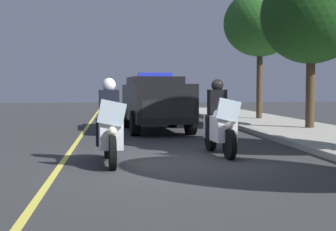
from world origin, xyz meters
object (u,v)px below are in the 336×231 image
Objects in this scene: police_motorcycle_lead_left at (110,129)px; cyclist_background at (191,104)px; police_suv at (155,101)px; tree_behind_suv at (260,24)px; police_motorcycle_lead_right at (219,124)px; tree_far_back at (312,15)px.

cyclist_background is (-10.56, 3.35, 0.14)m from police_motorcycle_lead_left.
tree_behind_suv is (-4.91, 5.28, 3.41)m from police_suv.
police_motorcycle_lead_right reaches higher than cyclist_background.
police_motorcycle_lead_left is 11.07m from cyclist_background.
tree_far_back is at bearing 2.53° from tree_behind_suv.
tree_behind_suv is at bearing 132.92° from police_suv.
police_suv reaches higher than police_motorcycle_lead_right.
police_suv is at bearing -47.08° from tree_behind_suv.
cyclist_background is (-3.47, 1.82, -0.22)m from police_suv.
cyclist_background is 0.30× the size of tree_behind_suv.
police_suv is at bearing -93.66° from tree_far_back.
cyclist_background is 5.22m from tree_behind_suv.
cyclist_background is at bearing -136.02° from tree_far_back.
police_suv is 3.92m from cyclist_background.
cyclist_background is (-9.57, 0.89, 0.14)m from police_motorcycle_lead_right.
police_suv is at bearing -171.35° from police_motorcycle_lead_right.
police_motorcycle_lead_right is 6.19m from police_suv.
police_suv is 2.86× the size of cyclist_background.
police_suv is 0.88× the size of tree_far_back.
police_motorcycle_lead_left reaches higher than cyclist_background.
police_motorcycle_lead_left and police_motorcycle_lead_right have the same top height.
police_suv is (-7.09, 1.53, 0.37)m from police_motorcycle_lead_left.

